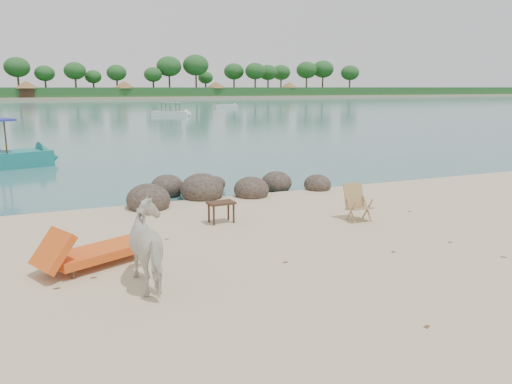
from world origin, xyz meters
The scene contains 11 objects.
water centered at (0.00, 90.00, 0.00)m, with size 400.00×400.00×0.00m, color #336366.
far_shore centered at (0.00, 170.00, 0.00)m, with size 420.00×90.00×1.40m, color tan.
far_scenery centered at (0.03, 136.70, 3.14)m, with size 420.00×18.00×9.50m.
boulders centered at (0.20, 6.21, 0.19)m, with size 6.40×2.90×0.94m.
cow centered at (-2.81, 0.13, 0.67)m, with size 0.72×1.58×1.33m, color silver.
side_table centered at (-0.58, 3.30, 0.25)m, with size 0.63×0.41×0.51m, color #331D14, non-canonical shape.
lounge_chair centered at (-3.49, 1.48, 0.34)m, with size 2.26×0.79×0.68m, color #DE441A, non-canonical shape.
deck_chair centered at (2.54, 2.18, 0.44)m, with size 0.56×0.61×0.87m, color #A17A50, non-canonical shape.
boat_mid centered at (9.29, 49.88, 1.23)m, with size 5.04×1.13×2.47m, color silver, non-canonical shape.
boat_far centered at (22.40, 68.14, 0.29)m, with size 5.07×1.14×0.59m, color beige, non-canonical shape.
dead_leaves centered at (-0.07, 0.43, 0.00)m, with size 8.70×5.40×0.00m.
Camera 1 is at (-4.27, -7.57, 3.19)m, focal length 35.00 mm.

